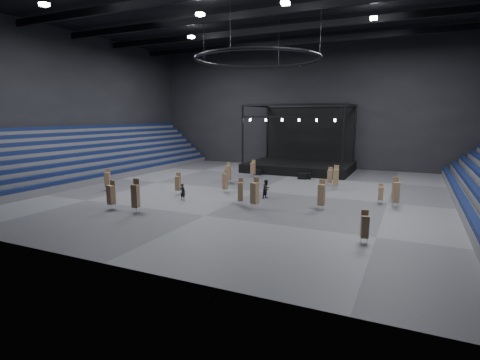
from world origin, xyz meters
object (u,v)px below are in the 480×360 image
at_px(chair_stack_12, 253,168).
at_px(man_center, 183,192).
at_px(chair_stack_10, 229,173).
at_px(chair_stack_13, 330,176).
at_px(chair_stack_6, 228,173).
at_px(chair_stack_1, 241,191).
at_px(chair_stack_7, 136,195).
at_px(stage, 301,160).
at_px(chair_stack_5, 321,194).
at_px(chair_stack_9, 107,179).
at_px(flight_case_right, 302,176).
at_px(chair_stack_0, 336,177).
at_px(flight_case_mid, 306,176).
at_px(chair_stack_2, 396,192).
at_px(crew_member, 266,189).
at_px(chair_stack_8, 225,181).
at_px(chair_stack_3, 111,194).
at_px(chair_stack_14, 365,226).
at_px(chair_stack_4, 178,183).
at_px(flight_case_left, 257,172).
at_px(chair_stack_15, 381,193).
at_px(chair_stack_11, 255,193).

xyz_separation_m(chair_stack_12, man_center, (-0.71, -14.71, -0.40)).
relative_size(chair_stack_10, chair_stack_13, 0.97).
bearing_deg(chair_stack_13, chair_stack_6, -164.89).
height_order(chair_stack_1, chair_stack_7, chair_stack_7).
relative_size(stage, chair_stack_5, 5.50).
relative_size(chair_stack_5, chair_stack_9, 1.13).
height_order(flight_case_right, chair_stack_0, chair_stack_0).
xyz_separation_m(flight_case_mid, chair_stack_2, (10.53, -10.84, 0.94)).
xyz_separation_m(chair_stack_9, crew_member, (16.07, 3.53, -0.31)).
xyz_separation_m(chair_stack_0, chair_stack_8, (-9.82, -6.03, -0.17)).
height_order(chair_stack_0, chair_stack_3, chair_stack_0).
bearing_deg(chair_stack_8, chair_stack_6, 123.26).
height_order(chair_stack_5, chair_stack_9, chair_stack_5).
bearing_deg(chair_stack_14, chair_stack_2, 66.24).
distance_m(chair_stack_9, chair_stack_10, 13.16).
relative_size(chair_stack_10, man_center, 1.32).
bearing_deg(chair_stack_13, chair_stack_4, -141.22).
height_order(stage, crew_member, stage).
bearing_deg(chair_stack_0, flight_case_mid, 125.12).
relative_size(chair_stack_1, chair_stack_12, 1.07).
distance_m(flight_case_mid, chair_stack_9, 22.89).
relative_size(flight_case_left, chair_stack_5, 0.40).
bearing_deg(chair_stack_12, chair_stack_4, -102.75).
xyz_separation_m(stage, crew_member, (2.07, -18.94, -0.57)).
height_order(chair_stack_3, chair_stack_14, chair_stack_3).
relative_size(chair_stack_10, chair_stack_15, 1.15).
distance_m(chair_stack_8, chair_stack_9, 12.13).
height_order(chair_stack_0, chair_stack_7, chair_stack_7).
xyz_separation_m(stage, flight_case_right, (2.19, -7.12, -1.08)).
bearing_deg(flight_case_right, chair_stack_15, -44.82).
bearing_deg(man_center, chair_stack_12, -87.03).
bearing_deg(chair_stack_15, chair_stack_3, -156.36).
distance_m(chair_stack_8, chair_stack_13, 11.82).
height_order(chair_stack_3, crew_member, chair_stack_3).
bearing_deg(chair_stack_1, chair_stack_12, 91.41).
relative_size(chair_stack_4, chair_stack_13, 1.01).
height_order(stage, chair_stack_7, stage).
distance_m(flight_case_left, chair_stack_14, 27.06).
height_order(chair_stack_5, chair_stack_14, chair_stack_5).
distance_m(flight_case_left, chair_stack_12, 2.04).
relative_size(flight_case_mid, crew_member, 0.63).
relative_size(chair_stack_11, chair_stack_15, 1.48).
xyz_separation_m(chair_stack_8, chair_stack_9, (-11.33, -4.33, 0.03)).
bearing_deg(chair_stack_0, chair_stack_12, 155.38).
xyz_separation_m(chair_stack_14, crew_member, (-9.85, 9.28, -0.19)).
distance_m(chair_stack_1, chair_stack_15, 12.28).
height_order(chair_stack_1, chair_stack_8, chair_stack_1).
bearing_deg(chair_stack_10, chair_stack_1, -67.66).
bearing_deg(chair_stack_11, chair_stack_15, 47.76).
bearing_deg(chair_stack_14, crew_member, 119.53).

